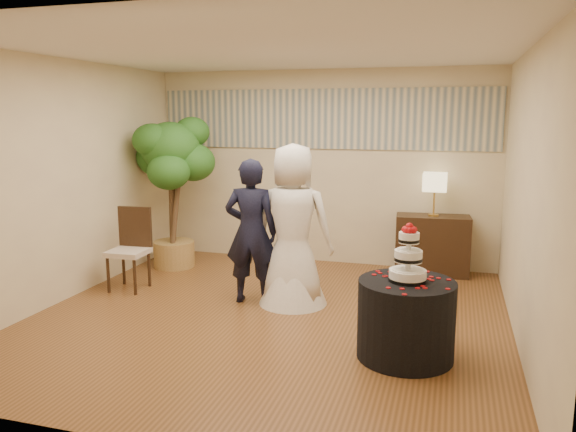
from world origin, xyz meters
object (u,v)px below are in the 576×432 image
(table_lamp, at_px, (434,195))
(side_chair, at_px, (128,250))
(wedding_cake, at_px, (408,252))
(bride, at_px, (293,225))
(ficus_tree, at_px, (172,192))
(groom, at_px, (251,232))
(console, at_px, (432,245))
(cake_table, at_px, (406,320))

(table_lamp, relative_size, side_chair, 0.57)
(side_chair, bearing_deg, wedding_cake, -19.24)
(bride, height_order, side_chair, bride)
(wedding_cake, bearing_deg, ficus_tree, 147.62)
(groom, bearing_deg, wedding_cake, 143.39)
(groom, height_order, console, groom)
(groom, relative_size, cake_table, 1.95)
(console, height_order, side_chair, side_chair)
(bride, height_order, console, bride)
(console, bearing_deg, bride, -135.63)
(table_lamp, height_order, side_chair, table_lamp)
(groom, bearing_deg, bride, -176.68)
(groom, distance_m, wedding_cake, 2.13)
(side_chair, bearing_deg, groom, -2.62)
(cake_table, bearing_deg, bride, 140.37)
(groom, bearing_deg, ficus_tree, -42.37)
(table_lamp, xyz_separation_m, side_chair, (-3.60, -1.79, -0.59))
(groom, distance_m, cake_table, 2.18)
(groom, height_order, cake_table, groom)
(bride, relative_size, wedding_cake, 3.53)
(bride, bearing_deg, groom, 10.12)
(wedding_cake, distance_m, side_chair, 3.67)
(cake_table, bearing_deg, table_lamp, 87.75)
(console, bearing_deg, groom, -142.15)
(bride, bearing_deg, cake_table, 140.17)
(console, xyz_separation_m, side_chair, (-3.60, -1.79, 0.10))
(console, xyz_separation_m, table_lamp, (0.00, 0.00, 0.70))
(table_lamp, xyz_separation_m, ficus_tree, (-3.57, -0.65, -0.01))
(groom, relative_size, console, 1.72)
(cake_table, bearing_deg, wedding_cake, 0.00)
(groom, xyz_separation_m, console, (1.96, 1.79, -0.43))
(cake_table, relative_size, table_lamp, 1.48)
(bride, distance_m, console, 2.32)
(bride, relative_size, table_lamp, 3.19)
(bride, bearing_deg, ficus_tree, -27.06)
(groom, xyz_separation_m, bride, (0.48, 0.09, 0.09))
(bride, distance_m, cake_table, 1.87)
(console, distance_m, side_chair, 4.02)
(cake_table, relative_size, side_chair, 0.84)
(bride, bearing_deg, side_chair, 1.92)
(console, distance_m, table_lamp, 0.70)
(table_lamp, distance_m, side_chair, 4.06)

